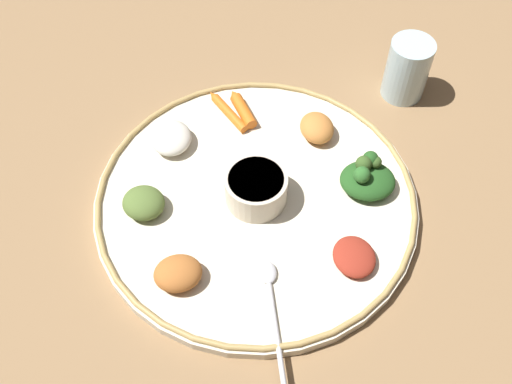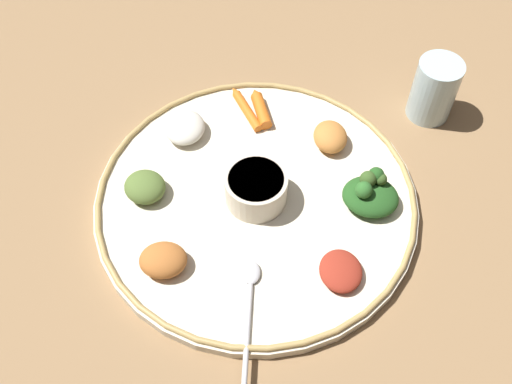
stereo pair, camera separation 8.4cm
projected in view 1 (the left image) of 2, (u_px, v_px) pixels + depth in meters
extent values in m
plane|color=olive|center=(256.00, 205.00, 0.87)|extent=(2.40, 2.40, 0.00)
cylinder|color=beige|center=(256.00, 201.00, 0.86)|extent=(0.46, 0.46, 0.02)
torus|color=tan|center=(256.00, 197.00, 0.85)|extent=(0.45, 0.45, 0.01)
cylinder|color=beige|center=(256.00, 189.00, 0.84)|extent=(0.09, 0.09, 0.05)
cylinder|color=#99471E|center=(256.00, 180.00, 0.82)|extent=(0.08, 0.08, 0.01)
ellipsoid|color=silver|center=(267.00, 272.00, 0.78)|extent=(0.04, 0.03, 0.01)
cylinder|color=silver|center=(277.00, 334.00, 0.73)|extent=(0.13, 0.05, 0.01)
ellipsoid|color=#23511E|center=(368.00, 181.00, 0.85)|extent=(0.10, 0.10, 0.03)
sphere|color=#385623|center=(364.00, 164.00, 0.84)|extent=(0.02, 0.02, 0.02)
sphere|color=#23511E|center=(371.00, 159.00, 0.85)|extent=(0.02, 0.02, 0.02)
sphere|color=#385623|center=(375.00, 162.00, 0.85)|extent=(0.02, 0.02, 0.02)
sphere|color=#2D6628|center=(362.00, 175.00, 0.83)|extent=(0.02, 0.02, 0.02)
cylinder|color=orange|center=(244.00, 111.00, 0.94)|extent=(0.06, 0.02, 0.02)
cone|color=orange|center=(234.00, 94.00, 0.96)|extent=(0.02, 0.02, 0.02)
cylinder|color=orange|center=(230.00, 113.00, 0.94)|extent=(0.08, 0.03, 0.01)
cone|color=orange|center=(213.00, 95.00, 0.96)|extent=(0.02, 0.02, 0.01)
ellipsoid|color=#B2662D|center=(178.00, 273.00, 0.77)|extent=(0.07, 0.07, 0.03)
ellipsoid|color=maroon|center=(354.00, 257.00, 0.79)|extent=(0.07, 0.07, 0.02)
ellipsoid|color=#567033|center=(144.00, 203.00, 0.83)|extent=(0.08, 0.08, 0.03)
ellipsoid|color=#C67A38|center=(317.00, 128.00, 0.91)|extent=(0.07, 0.06, 0.03)
ellipsoid|color=silver|center=(171.00, 138.00, 0.90)|extent=(0.09, 0.08, 0.03)
cylinder|color=silver|center=(407.00, 69.00, 0.96)|extent=(0.07, 0.07, 0.10)
cylinder|color=tan|center=(404.00, 82.00, 0.98)|extent=(0.06, 0.06, 0.04)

